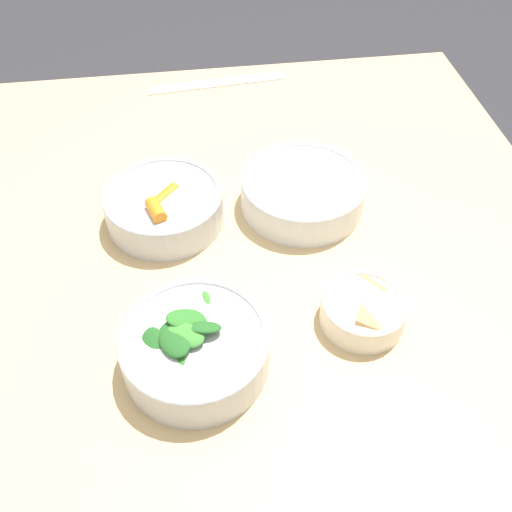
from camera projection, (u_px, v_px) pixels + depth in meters
ground_plane at (250, 459)px, 1.41m from camera, size 10.00×10.00×0.00m
dining_table at (248, 296)px, 0.94m from camera, size 1.03×1.10×0.75m
bowl_carrots at (164, 206)px, 0.88m from camera, size 0.18×0.18×0.07m
bowl_greens at (195, 347)px, 0.70m from camera, size 0.19×0.19×0.08m
bowl_beans_hotdog at (303, 192)px, 0.91m from camera, size 0.20×0.20×0.06m
bowl_cookies at (364, 309)px, 0.75m from camera, size 0.11×0.11×0.05m
ruler at (218, 83)px, 1.18m from camera, size 0.29×0.05×0.00m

